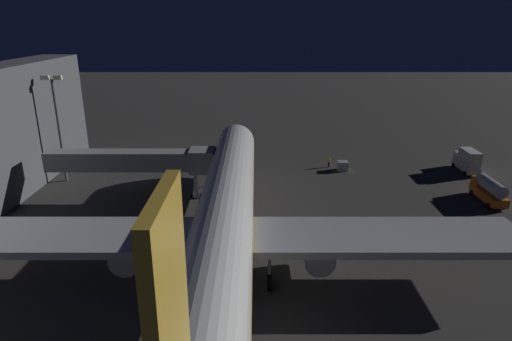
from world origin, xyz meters
TOP-DOWN VIEW (x-y plane):
  - ground_plane at (0.00, 0.00)m, footprint 320.00×320.00m
  - airliner_at_gate at (-0.00, 10.60)m, footprint 54.35×61.44m
  - jet_bridge at (11.93, -8.11)m, footprint 22.24×3.40m
  - apron_floodlight_mast at (25.50, -14.85)m, footprint 2.90×0.50m
  - fuel_tanker at (-33.85, -7.07)m, footprint 2.46×6.56m
  - catering_truck at (-36.49, -19.01)m, footprint 2.36×5.97m
  - baggage_container_mid_row at (-16.91, -19.70)m, footprint 1.62×1.53m
  - ground_crew_near_nose_gear at (-14.99, -21.33)m, footprint 0.40×0.40m
  - traffic_cone_nose_port at (-2.20, -19.36)m, footprint 0.36×0.36m
  - traffic_cone_nose_starboard at (2.20, -19.36)m, footprint 0.36×0.36m

SIDE VIEW (x-z plane):
  - ground_plane at x=0.00m, z-range 0.00..0.00m
  - traffic_cone_nose_port at x=-2.20m, z-range 0.00..0.55m
  - traffic_cone_nose_starboard at x=2.20m, z-range 0.00..0.55m
  - baggage_container_mid_row at x=-16.91m, z-range 0.00..1.46m
  - ground_crew_near_nose_gear at x=-14.99m, z-range 0.08..1.77m
  - fuel_tanker at x=-33.85m, z-range 0.07..3.22m
  - catering_truck at x=-36.49m, z-range 0.01..3.69m
  - airliner_at_gate at x=0.00m, z-range -3.66..14.08m
  - jet_bridge at x=11.93m, z-range 1.90..8.76m
  - apron_floodlight_mast at x=25.50m, z-range 1.40..17.01m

